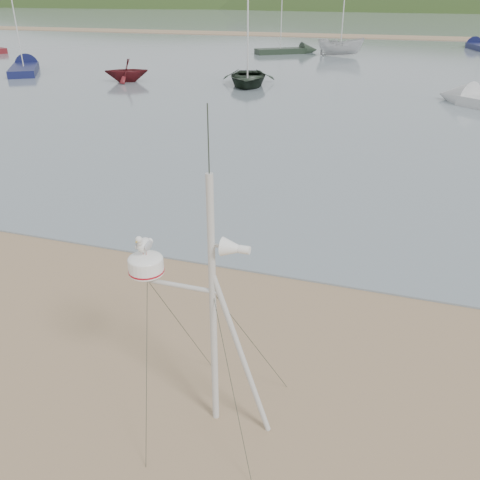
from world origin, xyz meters
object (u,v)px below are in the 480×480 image
(sailboat_white_near, at_px, (480,101))
(sailboat_blue_far, at_px, (476,45))
(mast_rig, at_px, (209,358))
(sailboat_dark_mid, at_px, (296,50))
(sailboat_blue_near, at_px, (26,66))
(boat_white, at_px, (342,32))
(boat_red, at_px, (125,60))
(boat_dark, at_px, (248,45))

(sailboat_white_near, height_order, sailboat_blue_far, sailboat_white_near)
(mast_rig, relative_size, sailboat_dark_mid, 0.69)
(mast_rig, height_order, sailboat_blue_near, sailboat_blue_near)
(boat_white, bearing_deg, boat_red, 148.57)
(sailboat_white_near, bearing_deg, boat_dark, 169.99)
(boat_white, xyz_separation_m, sailboat_blue_far, (12.75, 12.50, -1.87))
(boat_white, relative_size, sailboat_blue_far, 0.57)
(boat_red, height_order, sailboat_blue_near, sailboat_blue_near)
(boat_red, xyz_separation_m, sailboat_blue_near, (-10.30, 2.72, -1.13))
(boat_red, xyz_separation_m, sailboat_white_near, (21.66, -1.31, -1.13))
(boat_white, xyz_separation_m, sailboat_white_near, (10.36, -21.07, -1.87))
(boat_dark, height_order, boat_red, boat_dark)
(boat_red, relative_size, sailboat_white_near, 0.37)
(boat_dark, xyz_separation_m, boat_white, (3.21, 18.67, -0.29))
(sailboat_blue_near, bearing_deg, sailboat_white_near, -7.19)
(sailboat_blue_near, bearing_deg, boat_white, 38.26)
(mast_rig, height_order, boat_white, mast_rig)
(mast_rig, relative_size, boat_white, 1.03)
(mast_rig, bearing_deg, boat_red, 121.73)
(boat_red, xyz_separation_m, boat_white, (11.31, 19.75, 0.74))
(sailboat_white_near, bearing_deg, boat_red, 176.53)
(sailboat_blue_near, xyz_separation_m, sailboat_dark_mid, (17.09, 18.21, 0.00))
(boat_red, bearing_deg, boat_white, 122.85)
(sailboat_white_near, distance_m, sailboat_blue_far, 33.65)
(mast_rig, distance_m, boat_red, 30.65)
(mast_rig, xyz_separation_m, sailboat_blue_near, (-26.42, 28.79, -0.76))
(boat_red, relative_size, sailboat_dark_mid, 0.44)
(boat_white, bearing_deg, sailboat_white_near, -155.47)
(sailboat_white_near, bearing_deg, sailboat_blue_near, 172.81)
(sailboat_dark_mid, distance_m, sailboat_blue_far, 20.65)
(sailboat_blue_near, height_order, sailboat_dark_mid, sailboat_blue_near)
(sailboat_dark_mid, bearing_deg, sailboat_white_near, -56.23)
(sailboat_blue_near, distance_m, sailboat_white_near, 32.21)
(sailboat_dark_mid, xyz_separation_m, sailboat_blue_far, (17.27, 11.33, -0.00))
(sailboat_blue_near, xyz_separation_m, sailboat_white_near, (31.96, -4.03, -0.00))
(boat_dark, xyz_separation_m, sailboat_dark_mid, (-1.30, 19.84, -2.16))
(mast_rig, distance_m, sailboat_blue_far, 58.86)
(boat_dark, xyz_separation_m, sailboat_blue_far, (15.97, 31.17, -2.16))
(boat_dark, height_order, boat_white, boat_dark)
(sailboat_white_near, xyz_separation_m, sailboat_dark_mid, (-14.87, 22.24, 0.00))
(boat_red, bearing_deg, sailboat_blue_near, -132.16)
(boat_dark, bearing_deg, boat_red, 173.03)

